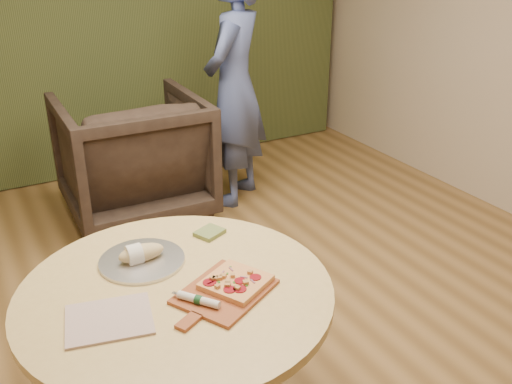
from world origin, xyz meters
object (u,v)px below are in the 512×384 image
object	(u,v)px
flatbread_pizza	(235,282)
serving_tray	(142,260)
pizza_paddle	(223,293)
pedestal_table	(178,317)
person_standing	(235,87)
bread_roll	(139,254)
cutlery_roll	(198,300)
armchair	(132,151)

from	to	relation	value
flatbread_pizza	serving_tray	world-z (taller)	flatbread_pizza
pizza_paddle	flatbread_pizza	xyz separation A→B (m)	(0.06, 0.02, 0.02)
flatbread_pizza	serving_tray	xyz separation A→B (m)	(-0.26, 0.36, -0.02)
pedestal_table	person_standing	bearing A→B (deg)	57.71
pedestal_table	flatbread_pizza	bearing A→B (deg)	-28.84
pedestal_table	bread_roll	distance (m)	0.31
cutlery_roll	serving_tray	world-z (taller)	cutlery_roll
pizza_paddle	cutlery_roll	distance (m)	0.12
pizza_paddle	person_standing	bearing A→B (deg)	33.68
pizza_paddle	bread_roll	size ratio (longest dim) A/B	2.43
pedestal_table	cutlery_roll	bearing A→B (deg)	-78.49
person_standing	pedestal_table	bearing A→B (deg)	15.63
flatbread_pizza	armchair	bearing A→B (deg)	82.82
bread_roll	person_standing	xyz separation A→B (m)	(1.36, 1.80, 0.13)
pedestal_table	pizza_paddle	xyz separation A→B (m)	(0.14, -0.13, 0.15)
pedestal_table	pizza_paddle	size ratio (longest dim) A/B	2.61
flatbread_pizza	serving_tray	distance (m)	0.44
serving_tray	bread_roll	size ratio (longest dim) A/B	1.84
person_standing	cutlery_roll	bearing A→B (deg)	18.09
serving_tray	armchair	distance (m)	2.00
pedestal_table	pizza_paddle	distance (m)	0.24
armchair	person_standing	size ratio (longest dim) A/B	0.56
cutlery_roll	serving_tray	bearing A→B (deg)	64.80
flatbread_pizza	person_standing	size ratio (longest dim) A/B	0.16
flatbread_pizza	bread_roll	size ratio (longest dim) A/B	1.54
bread_roll	person_standing	size ratio (longest dim) A/B	0.10
cutlery_roll	bread_roll	size ratio (longest dim) A/B	0.89
pizza_paddle	cutlery_roll	world-z (taller)	cutlery_roll
serving_tray	bread_roll	xyz separation A→B (m)	(-0.01, 0.00, 0.04)
cutlery_roll	bread_roll	xyz separation A→B (m)	(-0.09, 0.40, 0.01)
cutlery_roll	armchair	world-z (taller)	armchair
flatbread_pizza	armchair	xyz separation A→B (m)	(0.29, 2.27, -0.26)
pizza_paddle	armchair	distance (m)	2.33
bread_roll	armchair	bearing A→B (deg)	73.92
flatbread_pizza	person_standing	bearing A→B (deg)	63.22
pizza_paddle	person_standing	distance (m)	2.47
flatbread_pizza	bread_roll	xyz separation A→B (m)	(-0.27, 0.36, 0.02)
flatbread_pizza	bread_roll	world-z (taller)	bread_roll
pedestal_table	cutlery_roll	distance (m)	0.23
serving_tray	cutlery_roll	bearing A→B (deg)	-78.12
flatbread_pizza	armchair	size ratio (longest dim) A/B	0.29
pedestal_table	serving_tray	world-z (taller)	serving_tray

